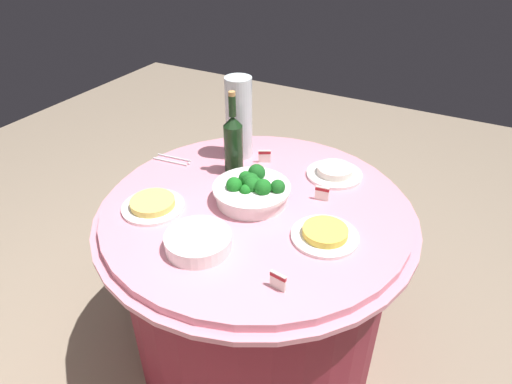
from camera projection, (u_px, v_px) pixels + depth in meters
name	position (u px, v px, depth m)	size (l,w,h in m)	color
ground_plane	(256.00, 337.00, 2.01)	(6.00, 6.00, 0.00)	gray
buffet_table	(256.00, 277.00, 1.80)	(1.16, 1.16, 0.74)	maroon
broccoli_bowl	(253.00, 190.00, 1.59)	(0.28, 0.28, 0.11)	white
plate_stack	(198.00, 241.00, 1.38)	(0.21, 0.21, 0.05)	white
wine_bottle	(233.00, 143.00, 1.72)	(0.07, 0.07, 0.34)	black
decorative_fruit_vase	(239.00, 120.00, 1.82)	(0.11, 0.11, 0.34)	silver
serving_tongs	(174.00, 160.00, 1.86)	(0.17, 0.06, 0.01)	silver
food_plate_fried_egg	(325.00, 234.00, 1.43)	(0.22, 0.22, 0.04)	white
food_plate_noodles	(153.00, 205.00, 1.57)	(0.22, 0.22, 0.04)	white
food_plate_rice	(334.00, 172.00, 1.75)	(0.22, 0.22, 0.04)	white
label_placard_front	(278.00, 280.00, 1.23)	(0.05, 0.02, 0.05)	white
label_placard_mid	(322.00, 193.00, 1.60)	(0.05, 0.02, 0.05)	white
label_placard_rear	(264.00, 156.00, 1.83)	(0.05, 0.03, 0.05)	white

